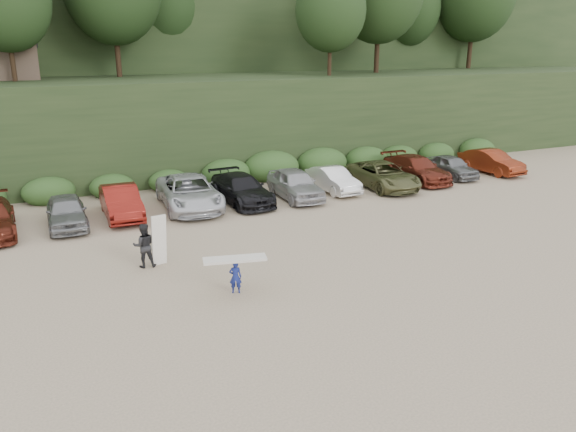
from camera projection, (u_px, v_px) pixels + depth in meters
name	position (u px, v px, depth m)	size (l,w,h in m)	color
ground	(318.00, 271.00, 20.77)	(120.00, 120.00, 0.00)	tan
hillside_backdrop	(123.00, 7.00, 48.54)	(90.00, 41.50, 28.00)	black
parked_cars	(215.00, 192.00, 28.91)	(39.98, 6.40, 1.65)	#BAB9BE
child_surfer	(235.00, 269.00, 18.75)	(2.18, 1.05, 1.26)	navy
adult_surfer	(145.00, 245.00, 21.00)	(1.31, 0.77, 2.00)	black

